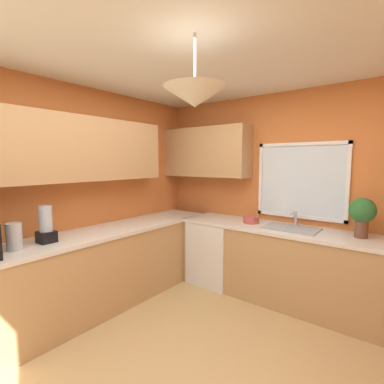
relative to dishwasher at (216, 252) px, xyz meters
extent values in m
plane|color=tan|center=(0.85, -1.61, -0.42)|extent=(8.58, 8.58, 0.00)
cube|color=#D17238|center=(0.85, 0.37, 0.84)|extent=(3.77, 0.06, 2.53)
cube|color=#D17238|center=(-1.00, -1.61, 0.84)|extent=(0.06, 4.02, 2.53)
cube|color=white|center=(0.85, -1.61, 2.14)|extent=(3.77, 4.02, 0.06)
cube|color=silver|center=(1.01, 0.34, 1.01)|extent=(0.99, 0.02, 0.85)
cube|color=white|center=(1.01, 0.33, 1.45)|extent=(1.07, 0.04, 0.04)
cube|color=white|center=(1.01, 0.33, 0.57)|extent=(1.07, 0.04, 0.04)
cube|color=white|center=(0.49, 0.33, 1.01)|extent=(0.04, 0.04, 0.93)
cube|color=white|center=(1.53, 0.33, 1.01)|extent=(0.04, 0.04, 0.93)
cube|color=tan|center=(-0.81, -1.81, 1.38)|extent=(0.32, 2.73, 0.70)
cube|color=tan|center=(-0.30, 0.18, 1.38)|extent=(1.33, 0.32, 0.70)
cylinder|color=#B7B7BC|center=(0.85, -1.61, 1.93)|extent=(0.02, 0.02, 0.35)
cone|color=silver|center=(0.85, -1.61, 1.69)|extent=(0.44, 0.44, 0.14)
cube|color=tan|center=(-0.66, -1.61, 0.00)|extent=(0.62, 3.60, 0.85)
cube|color=silver|center=(-0.66, -1.61, 0.45)|extent=(0.65, 3.63, 0.04)
cube|color=tan|center=(1.06, 0.03, 0.00)|extent=(2.83, 0.62, 0.85)
cube|color=silver|center=(1.06, 0.03, 0.45)|extent=(2.86, 0.65, 0.04)
cube|color=white|center=(0.00, 0.00, 0.00)|extent=(0.60, 0.60, 0.85)
cylinder|color=#B7B7BC|center=(-0.64, -2.26, 0.59)|extent=(0.13, 0.13, 0.24)
cube|color=#9EA0A5|center=(1.01, 0.03, 0.47)|extent=(0.61, 0.40, 0.02)
cylinder|color=#B7B7BC|center=(1.01, 0.19, 0.56)|extent=(0.03, 0.03, 0.18)
cylinder|color=#B7B7BC|center=(1.01, 0.09, 0.64)|extent=(0.02, 0.20, 0.02)
cylinder|color=brown|center=(1.71, 0.08, 0.56)|extent=(0.12, 0.12, 0.18)
sphere|color=#2D6B33|center=(1.71, 0.08, 0.75)|extent=(0.25, 0.25, 0.25)
cylinder|color=#B74C42|center=(0.51, 0.03, 0.51)|extent=(0.20, 0.20, 0.09)
cube|color=black|center=(-0.66, -1.97, 0.52)|extent=(0.15, 0.15, 0.11)
cylinder|color=#B2BCC6|center=(-0.66, -1.97, 0.70)|extent=(0.12, 0.12, 0.25)
camera|label=1|loc=(2.08, -3.21, 1.24)|focal=26.48mm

